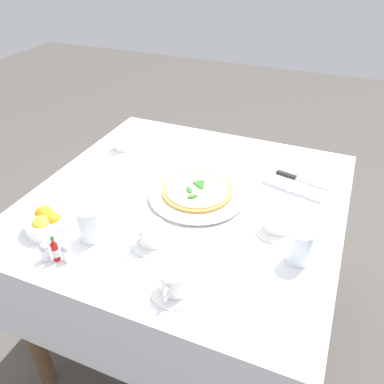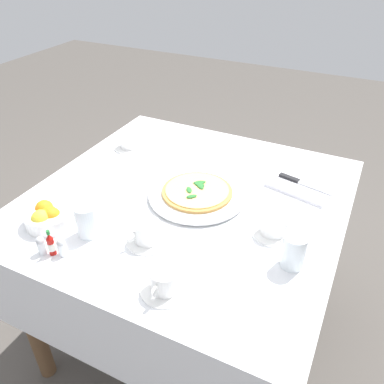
% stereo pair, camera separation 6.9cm
% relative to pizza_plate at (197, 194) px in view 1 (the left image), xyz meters
% --- Properties ---
extents(ground_plane, '(8.00, 8.00, 0.00)m').
position_rel_pizza_plate_xyz_m(ground_plane, '(-0.03, -0.01, -0.74)').
color(ground_plane, '#4C4742').
extents(dining_table, '(1.03, 1.03, 0.73)m').
position_rel_pizza_plate_xyz_m(dining_table, '(-0.03, -0.01, -0.15)').
color(dining_table, white).
rests_on(dining_table, ground_plane).
extents(pizza_plate, '(0.33, 0.33, 0.02)m').
position_rel_pizza_plate_xyz_m(pizza_plate, '(0.00, 0.00, 0.00)').
color(pizza_plate, white).
rests_on(pizza_plate, dining_table).
extents(pizza, '(0.24, 0.24, 0.02)m').
position_rel_pizza_plate_xyz_m(pizza, '(-0.00, 0.00, 0.01)').
color(pizza, '#C68E47').
rests_on(pizza, pizza_plate).
extents(coffee_cup_left_edge, '(0.13, 0.13, 0.06)m').
position_rel_pizza_plate_xyz_m(coffee_cup_left_edge, '(-0.41, 0.20, 0.02)').
color(coffee_cup_left_edge, white).
rests_on(coffee_cup_left_edge, dining_table).
extents(coffee_cup_near_left, '(0.13, 0.13, 0.07)m').
position_rel_pizza_plate_xyz_m(coffee_cup_near_left, '(0.29, -0.07, 0.02)').
color(coffee_cup_near_left, white).
rests_on(coffee_cup_near_left, dining_table).
extents(coffee_cup_far_right, '(0.13, 0.13, 0.07)m').
position_rel_pizza_plate_xyz_m(coffee_cup_far_right, '(0.10, -0.41, 0.02)').
color(coffee_cup_far_right, white).
rests_on(coffee_cup_far_right, dining_table).
extents(coffee_cup_near_right, '(0.13, 0.13, 0.07)m').
position_rel_pizza_plate_xyz_m(coffee_cup_near_right, '(-0.04, -0.27, 0.02)').
color(coffee_cup_near_right, white).
rests_on(coffee_cup_near_right, dining_table).
extents(water_glass_center_back, '(0.07, 0.07, 0.10)m').
position_rel_pizza_plate_xyz_m(water_glass_center_back, '(-0.21, -0.32, 0.03)').
color(water_glass_center_back, white).
rests_on(water_glass_center_back, dining_table).
extents(water_glass_right_edge, '(0.07, 0.07, 0.10)m').
position_rel_pizza_plate_xyz_m(water_glass_right_edge, '(0.37, -0.18, 0.03)').
color(water_glass_right_edge, white).
rests_on(water_glass_right_edge, dining_table).
extents(napkin_folded, '(0.24, 0.18, 0.02)m').
position_rel_pizza_plate_xyz_m(napkin_folded, '(0.30, 0.21, -0.00)').
color(napkin_folded, white).
rests_on(napkin_folded, dining_table).
extents(dinner_knife, '(0.19, 0.06, 0.01)m').
position_rel_pizza_plate_xyz_m(dinner_knife, '(0.31, 0.21, 0.01)').
color(dinner_knife, silver).
rests_on(dinner_knife, napkin_folded).
extents(citrus_bowl, '(0.15, 0.15, 0.07)m').
position_rel_pizza_plate_xyz_m(citrus_bowl, '(-0.35, -0.33, 0.02)').
color(citrus_bowl, white).
rests_on(citrus_bowl, dining_table).
extents(hot_sauce_bottle, '(0.02, 0.02, 0.08)m').
position_rel_pizza_plate_xyz_m(hot_sauce_bottle, '(-0.25, -0.43, 0.02)').
color(hot_sauce_bottle, '#B7140F').
rests_on(hot_sauce_bottle, dining_table).
extents(salt_shaker, '(0.03, 0.03, 0.06)m').
position_rel_pizza_plate_xyz_m(salt_shaker, '(-0.22, -0.42, 0.01)').
color(salt_shaker, white).
rests_on(salt_shaker, dining_table).
extents(pepper_shaker, '(0.03, 0.03, 0.06)m').
position_rel_pizza_plate_xyz_m(pepper_shaker, '(-0.27, -0.44, 0.01)').
color(pepper_shaker, white).
rests_on(pepper_shaker, dining_table).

